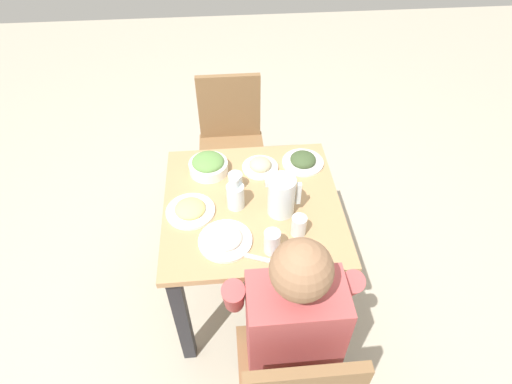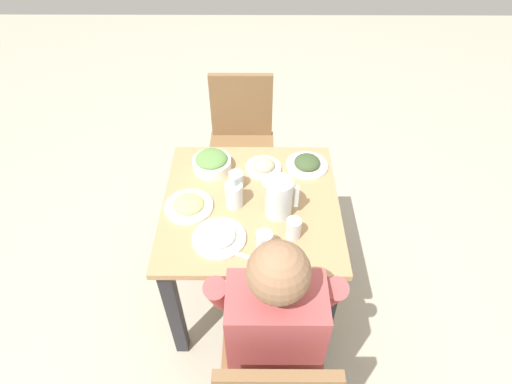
# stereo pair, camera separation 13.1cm
# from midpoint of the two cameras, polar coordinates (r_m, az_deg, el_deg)

# --- Properties ---
(ground_plane) EXTENTS (8.00, 8.00, 0.00)m
(ground_plane) POSITION_cam_midpoint_polar(r_m,az_deg,el_deg) (2.48, -1.98, -13.06)
(ground_plane) COLOR #B7AD99
(dining_table) EXTENTS (0.81, 0.81, 0.71)m
(dining_table) POSITION_cam_midpoint_polar(r_m,az_deg,el_deg) (2.01, -2.38, -4.14)
(dining_table) COLOR tan
(dining_table) RESTS_ON ground_plane
(chair_far) EXTENTS (0.40, 0.40, 0.89)m
(chair_far) POSITION_cam_midpoint_polar(r_m,az_deg,el_deg) (2.62, -4.86, 7.14)
(chair_far) COLOR olive
(chair_far) RESTS_ON ground_plane
(diner_near) EXTENTS (0.48, 0.53, 1.19)m
(diner_near) POSITION_cam_midpoint_polar(r_m,az_deg,el_deg) (1.64, 2.08, -16.81)
(diner_near) COLOR #B24C4C
(diner_near) RESTS_ON ground_plane
(water_pitcher) EXTENTS (0.16, 0.12, 0.19)m
(water_pitcher) POSITION_cam_midpoint_polar(r_m,az_deg,el_deg) (1.81, 1.44, -0.59)
(water_pitcher) COLOR silver
(water_pitcher) RESTS_ON dining_table
(salad_bowl) EXTENTS (0.19, 0.19, 0.09)m
(salad_bowl) POSITION_cam_midpoint_polar(r_m,az_deg,el_deg) (2.06, -8.35, 3.63)
(salad_bowl) COLOR white
(salad_bowl) RESTS_ON dining_table
(plate_dolmas) EXTENTS (0.21, 0.21, 0.06)m
(plate_dolmas) POSITION_cam_midpoint_polar(r_m,az_deg,el_deg) (2.11, 4.67, 4.25)
(plate_dolmas) COLOR white
(plate_dolmas) RESTS_ON dining_table
(plate_yoghurt) EXTENTS (0.23, 0.23, 0.06)m
(plate_yoghurt) POSITION_cam_midpoint_polar(r_m,az_deg,el_deg) (1.76, -6.38, -6.44)
(plate_yoghurt) COLOR white
(plate_yoghurt) RESTS_ON dining_table
(plate_beans) EXTENTS (0.18, 0.18, 0.06)m
(plate_beans) POSITION_cam_midpoint_polar(r_m,az_deg,el_deg) (2.07, -1.24, 3.56)
(plate_beans) COLOR white
(plate_beans) RESTS_ON dining_table
(plate_fries) EXTENTS (0.22, 0.22, 0.05)m
(plate_fries) POSITION_cam_midpoint_polar(r_m,az_deg,el_deg) (1.89, -10.93, -2.44)
(plate_fries) COLOR white
(plate_fries) RESTS_ON dining_table
(water_glass_center) EXTENTS (0.06, 0.06, 0.10)m
(water_glass_center) POSITION_cam_midpoint_polar(r_m,az_deg,el_deg) (1.76, 3.75, -4.68)
(water_glass_center) COLOR silver
(water_glass_center) RESTS_ON dining_table
(water_glass_far_left) EXTENTS (0.07, 0.07, 0.11)m
(water_glass_far_left) POSITION_cam_midpoint_polar(r_m,az_deg,el_deg) (1.69, -0.01, -6.91)
(water_glass_far_left) COLOR silver
(water_glass_far_left) RESTS_ON dining_table
(water_glass_near_right) EXTENTS (0.07, 0.07, 0.09)m
(water_glass_near_right) POSITION_cam_midpoint_polar(r_m,az_deg,el_deg) (1.96, -4.75, 1.39)
(water_glass_near_right) COLOR silver
(water_glass_near_right) RESTS_ON dining_table
(oil_carafe) EXTENTS (0.08, 0.08, 0.16)m
(oil_carafe) POSITION_cam_midpoint_polar(r_m,az_deg,el_deg) (1.86, -4.82, -0.73)
(oil_carafe) COLOR silver
(oil_carafe) RESTS_ON dining_table
(salt_shaker) EXTENTS (0.03, 0.03, 0.05)m
(salt_shaker) POSITION_cam_midpoint_polar(r_m,az_deg,el_deg) (1.96, 0.26, 1.07)
(salt_shaker) COLOR white
(salt_shaker) RESTS_ON dining_table
(fork_near) EXTENTS (0.17, 0.03, 0.01)m
(fork_near) POSITION_cam_midpoint_polar(r_m,az_deg,el_deg) (2.15, -8.07, 4.25)
(fork_near) COLOR silver
(fork_near) RESTS_ON dining_table
(knife_near) EXTENTS (0.18, 0.08, 0.01)m
(knife_near) POSITION_cam_midpoint_polar(r_m,az_deg,el_deg) (1.70, -1.48, -9.23)
(knife_near) COLOR silver
(knife_near) RESTS_ON dining_table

